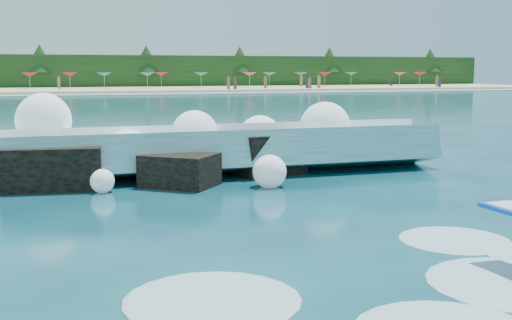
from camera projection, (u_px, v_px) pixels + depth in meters
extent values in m
plane|color=#072A3A|center=(206.00, 256.00, 10.18)|extent=(200.00, 200.00, 0.00)
cube|color=tan|center=(60.00, 90.00, 83.40)|extent=(140.00, 20.00, 0.40)
cube|color=silver|center=(63.00, 95.00, 73.10)|extent=(140.00, 5.00, 0.08)
cube|color=black|center=(58.00, 72.00, 92.47)|extent=(140.00, 4.00, 5.00)
cube|color=teal|center=(88.00, 161.00, 17.12)|extent=(20.00, 3.05, 1.67)
cube|color=white|center=(86.00, 140.00, 17.80)|extent=(20.00, 1.41, 0.78)
cube|color=black|center=(55.00, 170.00, 16.02)|extent=(2.51, 2.01, 1.25)
cube|color=black|center=(180.00, 173.00, 16.22)|extent=(2.19, 2.14, 0.96)
cube|color=black|center=(265.00, 157.00, 18.18)|extent=(2.27, 2.00, 1.35)
sphere|color=white|center=(44.00, 120.00, 17.35)|extent=(1.48, 1.48, 1.48)
sphere|color=white|center=(129.00, 152.00, 17.34)|extent=(1.20, 1.20, 1.20)
sphere|color=white|center=(195.00, 134.00, 18.29)|extent=(1.33, 1.33, 1.33)
sphere|color=white|center=(260.00, 137.00, 19.42)|extent=(1.33, 1.33, 1.33)
sphere|color=white|center=(325.00, 127.00, 18.93)|extent=(1.52, 1.52, 1.52)
sphere|color=white|center=(102.00, 181.00, 15.38)|extent=(0.59, 0.59, 0.59)
sphere|color=white|center=(270.00, 172.00, 16.09)|extent=(0.85, 0.85, 0.85)
ellipsoid|color=silver|center=(212.00, 300.00, 8.22)|extent=(2.33, 2.33, 0.12)
ellipsoid|color=silver|center=(455.00, 240.00, 11.10)|extent=(1.94, 1.94, 0.10)
cone|color=red|center=(29.00, 75.00, 84.00)|extent=(2.00, 2.00, 0.50)
cone|color=red|center=(70.00, 74.00, 86.79)|extent=(2.00, 2.00, 0.50)
cone|color=#15846F|center=(104.00, 74.00, 87.10)|extent=(2.00, 2.00, 0.50)
cone|color=#15846F|center=(147.00, 74.00, 86.50)|extent=(2.00, 2.00, 0.50)
cone|color=red|center=(161.00, 74.00, 91.70)|extent=(2.00, 2.00, 0.50)
cone|color=#15846F|center=(201.00, 74.00, 90.73)|extent=(2.00, 2.00, 0.50)
cone|color=#C83B6C|center=(250.00, 74.00, 90.92)|extent=(2.00, 2.00, 0.50)
cone|color=#15846F|center=(269.00, 74.00, 94.55)|extent=(2.00, 2.00, 0.50)
cone|color=#15846F|center=(301.00, 74.00, 96.82)|extent=(2.00, 2.00, 0.50)
cone|color=red|center=(325.00, 74.00, 97.90)|extent=(2.00, 2.00, 0.50)
cone|color=#15846F|center=(351.00, 74.00, 101.01)|extent=(2.00, 2.00, 0.50)
cone|color=#C83B6C|center=(400.00, 74.00, 99.66)|extent=(2.00, 2.00, 0.50)
cone|color=red|center=(420.00, 74.00, 100.17)|extent=(2.00, 2.00, 0.50)
cube|color=#8C664C|center=(450.00, 84.00, 92.16)|extent=(0.35, 0.22, 1.38)
cube|color=brown|center=(309.00, 85.00, 85.68)|extent=(0.35, 0.22, 1.47)
cube|color=#3F332D|center=(139.00, 83.00, 78.67)|extent=(0.35, 0.22, 1.62)
cube|color=#8C664C|center=(391.00, 81.00, 102.94)|extent=(0.35, 0.22, 1.45)
cube|color=#8C664C|center=(289.00, 82.00, 89.45)|extent=(0.35, 0.22, 1.61)
cube|color=brown|center=(272.00, 82.00, 93.39)|extent=(0.35, 0.22, 1.39)
cube|color=#3F332D|center=(134.00, 83.00, 85.76)|extent=(0.35, 0.22, 1.42)
cube|color=#8C664C|center=(278.00, 82.00, 89.57)|extent=(0.35, 0.22, 1.55)
cube|color=brown|center=(453.00, 84.00, 92.66)|extent=(0.35, 0.22, 1.56)
cube|color=#8C664C|center=(410.00, 81.00, 96.84)|extent=(0.35, 0.22, 1.48)
cube|color=#262633|center=(235.00, 84.00, 82.70)|extent=(0.35, 0.22, 1.38)
cube|color=brown|center=(136.00, 87.00, 78.04)|extent=(0.35, 0.22, 1.38)
cube|color=#3F332D|center=(293.00, 81.00, 97.00)|extent=(0.35, 0.22, 1.56)
cube|color=brown|center=(369.00, 82.00, 88.72)|extent=(0.35, 0.22, 1.47)
cube|color=#3F332D|center=(227.00, 87.00, 80.26)|extent=(0.35, 0.22, 1.36)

